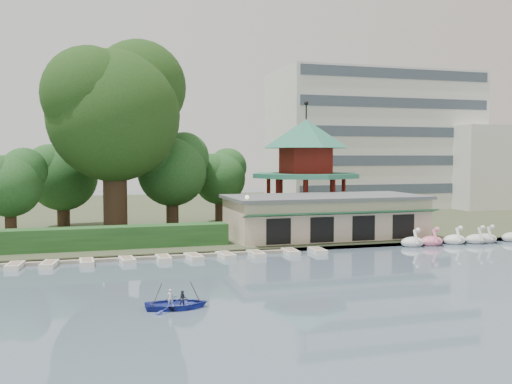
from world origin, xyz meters
name	(u,v)px	position (x,y,z in m)	size (l,w,h in m)	color
ground_plane	(317,307)	(0.00, 0.00, 0.00)	(220.00, 220.00, 0.00)	slate
shore	(173,212)	(0.00, 52.00, 0.20)	(220.00, 70.00, 0.40)	#424930
embankment	(235,252)	(0.00, 17.30, 0.15)	(220.00, 0.60, 0.30)	gray
dock	(82,260)	(-12.00, 17.20, 0.12)	(34.00, 1.60, 0.24)	gray
boathouse	(325,216)	(10.00, 21.97, 2.37)	(18.60, 9.39, 3.90)	beige
pavilion	(306,161)	(12.00, 32.00, 7.48)	(12.40, 12.40, 13.50)	beige
office_building	(392,145)	(32.67, 49.00, 9.73)	(38.00, 18.00, 20.00)	silver
hedge	(43,240)	(-15.00, 20.50, 1.30)	(30.00, 2.00, 1.80)	#265523
lamp_post	(247,211)	(1.50, 19.00, 3.34)	(0.36, 0.36, 4.28)	black
big_tree	(116,106)	(-8.83, 28.20, 12.75)	(13.67, 12.74, 18.99)	#3A281C
small_trees	(77,175)	(-12.50, 32.10, 6.10)	(39.56, 16.52, 10.17)	#3A281C
swan_boats	(494,238)	(24.74, 16.55, 0.40)	(20.14, 2.14, 1.92)	white
moored_rowboats	(108,261)	(-10.17, 15.84, 0.18)	(35.15, 2.73, 0.36)	white
rowboat_with_passengers	(177,299)	(-7.15, 1.89, 0.48)	(4.83, 3.60, 2.01)	#2B37A1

